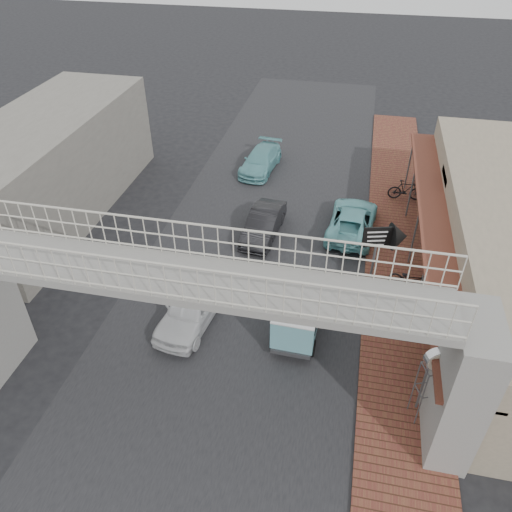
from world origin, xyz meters
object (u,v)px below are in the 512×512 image
at_px(motorcycle_near, 410,279).
at_px(street_clock, 435,363).
at_px(arrow_sign, 397,237).
at_px(angkot_far, 261,160).
at_px(angkot_curb, 352,220).
at_px(white_hatchback, 192,306).
at_px(motorcycle_far, 406,190).
at_px(dark_sedan, 264,224).
at_px(angkot_van, 299,308).

xyz_separation_m(motorcycle_near, street_clock, (0.13, -6.44, 2.05)).
bearing_deg(arrow_sign, angkot_far, 112.73).
height_order(angkot_curb, street_clock, street_clock).
bearing_deg(white_hatchback, angkot_curb, 60.84).
bearing_deg(angkot_curb, arrow_sign, 117.84).
height_order(white_hatchback, arrow_sign, arrow_sign).
xyz_separation_m(white_hatchback, motorcycle_far, (8.40, 11.27, -0.06)).
bearing_deg(white_hatchback, dark_sedan, 84.22).
height_order(angkot_van, motorcycle_near, angkot_van).
relative_size(motorcycle_far, arrow_sign, 0.60).
height_order(white_hatchback, angkot_curb, white_hatchback).
bearing_deg(dark_sedan, angkot_far, 107.08).
bearing_deg(white_hatchback, motorcycle_far, 61.06).
bearing_deg(motorcycle_near, angkot_far, 50.96).
bearing_deg(street_clock, white_hatchback, 140.65).
xyz_separation_m(motorcycle_near, motorcycle_far, (0.00, 7.60, 0.09)).
height_order(white_hatchback, angkot_far, white_hatchback).
xyz_separation_m(white_hatchback, arrow_sign, (7.50, 3.62, 1.90)).
bearing_deg(arrow_sign, angkot_curb, 98.30).
xyz_separation_m(angkot_far, motorcycle_near, (8.39, -9.58, -0.05)).
bearing_deg(angkot_van, motorcycle_far, 70.48).
bearing_deg(dark_sedan, street_clock, -48.47).
xyz_separation_m(angkot_curb, motorcycle_near, (2.65, -3.98, -0.08)).
relative_size(angkot_curb, angkot_van, 1.31).
bearing_deg(motorcycle_near, angkot_van, 137.59).
xyz_separation_m(white_hatchback, angkot_far, (0.01, 13.25, -0.11)).
bearing_deg(arrow_sign, angkot_van, -151.06).
relative_size(dark_sedan, angkot_far, 0.93).
relative_size(angkot_far, motorcycle_far, 2.28).
distance_m(angkot_curb, motorcycle_near, 4.78).
distance_m(dark_sedan, motorcycle_far, 8.39).
distance_m(white_hatchback, street_clock, 9.16).
xyz_separation_m(dark_sedan, angkot_van, (2.58, -6.07, 0.44)).
bearing_deg(motorcycle_far, arrow_sign, 169.69).
bearing_deg(street_clock, dark_sedan, 105.81).
bearing_deg(angkot_curb, angkot_far, -39.89).
relative_size(angkot_van, street_clock, 1.17).
xyz_separation_m(dark_sedan, street_clock, (6.98, -9.20, 1.96)).
bearing_deg(angkot_van, street_clock, -33.55).
distance_m(angkot_far, motorcycle_near, 12.73).
height_order(dark_sedan, angkot_curb, dark_sedan).
bearing_deg(angkot_far, street_clock, -55.84).
relative_size(white_hatchback, motorcycle_far, 2.27).
xyz_separation_m(dark_sedan, arrow_sign, (5.95, -2.81, 1.97)).
height_order(angkot_curb, angkot_van, angkot_van).
xyz_separation_m(white_hatchback, motorcycle_near, (8.40, 3.67, -0.15)).
height_order(dark_sedan, street_clock, street_clock).
bearing_deg(white_hatchback, street_clock, -10.23).
distance_m(motorcycle_far, arrow_sign, 7.95).
bearing_deg(motorcycle_far, street_clock, 176.92).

